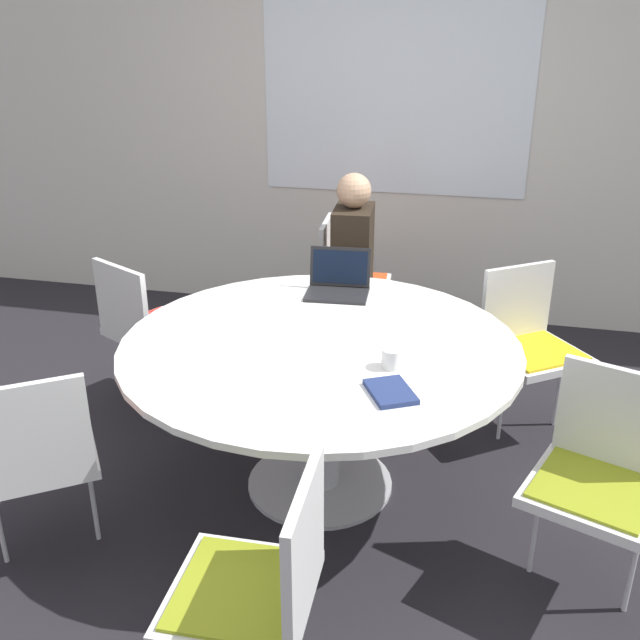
% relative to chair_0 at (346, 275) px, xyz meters
% --- Properties ---
extents(ground_plane, '(16.00, 16.00, 0.00)m').
position_rel_chair_0_xyz_m(ground_plane, '(0.18, -1.48, -0.52)').
color(ground_plane, black).
extents(wall_back, '(8.00, 0.07, 2.70)m').
position_rel_chair_0_xyz_m(wall_back, '(0.18, 0.76, 0.83)').
color(wall_back, silver).
rests_on(wall_back, ground_plane).
extents(conference_table, '(1.73, 1.73, 0.74)m').
position_rel_chair_0_xyz_m(conference_table, '(0.18, -1.48, 0.08)').
color(conference_table, '#B7B7BC').
rests_on(conference_table, ground_plane).
extents(chair_0, '(0.45, 0.47, 0.87)m').
position_rel_chair_0_xyz_m(chair_0, '(0.00, 0.00, 0.00)').
color(chair_0, silver).
rests_on(chair_0, ground_plane).
extents(chair_1, '(0.59, 0.58, 0.87)m').
position_rel_chair_0_xyz_m(chair_1, '(-0.91, -0.99, 0.00)').
color(chair_1, silver).
rests_on(chair_1, ground_plane).
extents(chair_2, '(0.60, 0.60, 0.87)m').
position_rel_chair_0_xyz_m(chair_2, '(-0.76, -2.23, 0.00)').
color(chair_2, silver).
rests_on(chair_2, ground_plane).
extents(chair_3, '(0.43, 0.45, 0.87)m').
position_rel_chair_0_xyz_m(chair_3, '(0.28, -2.67, 0.00)').
color(chair_3, silver).
rests_on(chair_3, ground_plane).
extents(chair_4, '(0.56, 0.55, 0.87)m').
position_rel_chair_0_xyz_m(chair_4, '(1.31, -1.86, 0.00)').
color(chair_4, silver).
rests_on(chair_4, ground_plane).
extents(chair_5, '(0.60, 0.60, 0.87)m').
position_rel_chair_0_xyz_m(chair_5, '(1.10, -0.73, 0.00)').
color(chair_5, silver).
rests_on(chair_5, ground_plane).
extents(person_0, '(0.28, 0.38, 1.22)m').
position_rel_chair_0_xyz_m(person_0, '(0.10, -0.23, 0.19)').
color(person_0, '#2D2319').
rests_on(person_0, ground_plane).
extents(laptop, '(0.33, 0.28, 0.21)m').
position_rel_chair_0_xyz_m(laptop, '(0.13, -0.89, 0.27)').
color(laptop, '#232326').
rests_on(laptop, conference_table).
extents(spiral_notebook, '(0.23, 0.26, 0.02)m').
position_rel_chair_0_xyz_m(spiral_notebook, '(0.54, -1.88, 0.23)').
color(spiral_notebook, navy).
rests_on(spiral_notebook, conference_table).
extents(coffee_cup, '(0.09, 0.09, 0.08)m').
position_rel_chair_0_xyz_m(coffee_cup, '(0.51, -1.66, 0.26)').
color(coffee_cup, white).
rests_on(coffee_cup, conference_table).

